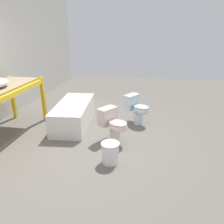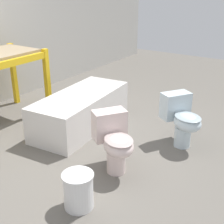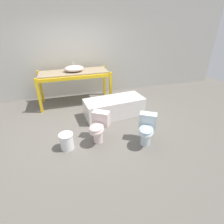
% 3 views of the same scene
% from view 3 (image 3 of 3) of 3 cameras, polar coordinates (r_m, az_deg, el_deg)
% --- Properties ---
extents(ground_plane, '(12.00, 12.00, 0.00)m').
position_cam_3_polar(ground_plane, '(4.45, -8.10, -4.18)').
color(ground_plane, '#666059').
extents(warehouse_wall_rear, '(10.80, 0.08, 3.20)m').
position_cam_3_polar(warehouse_wall_rear, '(5.87, -12.80, 20.24)').
color(warehouse_wall_rear, beige).
rests_on(warehouse_wall_rear, ground_plane).
extents(shelving_rack, '(2.10, 0.83, 0.99)m').
position_cam_3_polar(shelving_rack, '(5.38, -12.30, 11.39)').
color(shelving_rack, yellow).
rests_on(shelving_rack, ground_plane).
extents(sink_basin, '(0.56, 0.44, 0.25)m').
position_cam_3_polar(sink_basin, '(5.32, -12.29, 13.71)').
color(sink_basin, silver).
rests_on(sink_basin, shelving_rack).
extents(bathtub_main, '(1.63, 0.81, 0.48)m').
position_cam_3_polar(bathtub_main, '(4.72, 0.73, 2.02)').
color(bathtub_main, white).
rests_on(bathtub_main, ground_plane).
extents(toilet_near, '(0.58, 0.64, 0.63)m').
position_cam_3_polar(toilet_near, '(3.70, -4.39, -4.75)').
color(toilet_near, silver).
rests_on(toilet_near, ground_plane).
extents(toilet_far, '(0.57, 0.64, 0.63)m').
position_cam_3_polar(toilet_far, '(3.69, 11.23, -5.37)').
color(toilet_far, silver).
rests_on(toilet_far, ground_plane).
extents(bucket_white, '(0.29, 0.29, 0.34)m').
position_cam_3_polar(bucket_white, '(3.70, -14.57, -9.14)').
color(bucket_white, white).
rests_on(bucket_white, ground_plane).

